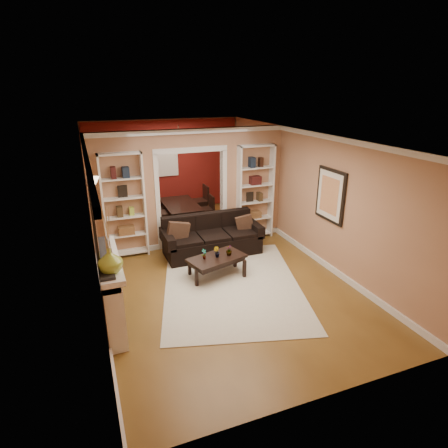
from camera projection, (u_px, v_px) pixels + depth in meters
name	position (u px, v px, depth m)	size (l,w,h in m)	color
floor	(209.00, 263.00, 8.03)	(8.00, 8.00, 0.00)	brown
ceiling	(207.00, 135.00, 7.10)	(8.00, 8.00, 0.00)	white
wall_back	(165.00, 166.00, 11.07)	(8.00, 8.00, 0.00)	tan
wall_front	(325.00, 304.00, 4.06)	(8.00, 8.00, 0.00)	tan
wall_left	(91.00, 216.00, 6.81)	(8.00, 8.00, 0.00)	tan
wall_right	(303.00, 192.00, 8.32)	(8.00, 8.00, 0.00)	tan
partition_wall	(191.00, 189.00, 8.61)	(4.50, 0.15, 2.70)	tan
red_back_panel	(165.00, 167.00, 11.05)	(4.44, 0.04, 2.64)	maroon
dining_window	(165.00, 160.00, 10.94)	(0.78, 0.03, 0.98)	#8CA5CC
area_rug	(232.00, 284.00, 7.17)	(2.52, 3.53, 0.01)	beige
sofa	(212.00, 236.00, 8.36)	(2.20, 0.95, 0.86)	black
pillow_left	(178.00, 231.00, 8.00)	(0.46, 0.13, 0.46)	#4F3321
pillow_right	(244.00, 224.00, 8.54)	(0.37, 0.11, 0.37)	#4F3321
coffee_table	(217.00, 267.00, 7.41)	(1.11, 0.60, 0.42)	black
plant_left	(204.00, 254.00, 7.22)	(0.11, 0.07, 0.21)	#336626
plant_center	(217.00, 252.00, 7.30)	(0.12, 0.09, 0.21)	#336626
plant_right	(229.00, 250.00, 7.39)	(0.11, 0.11, 0.21)	#336626
bookshelf_left	(124.00, 206.00, 8.01)	(0.90, 0.30, 2.30)	white
bookshelf_right	(255.00, 193.00, 9.06)	(0.90, 0.30, 2.30)	white
fireplace	(112.00, 291.00, 5.81)	(0.32, 1.70, 1.16)	white
vase	(110.00, 261.00, 5.08)	(0.34, 0.34, 0.36)	#97B239
mirror	(93.00, 218.00, 5.34)	(0.03, 0.95, 1.10)	silver
wall_sconce	(92.00, 183.00, 7.16)	(0.18, 0.18, 0.22)	#FFE0A5
framed_art	(330.00, 195.00, 7.36)	(0.04, 0.85, 1.05)	black
dining_table	(182.00, 213.00, 10.31)	(0.89, 1.59, 0.56)	black
dining_chair_nw	(164.00, 213.00, 9.81)	(0.43, 0.43, 0.88)	black
dining_chair_ne	(204.00, 210.00, 10.19)	(0.40, 0.40, 0.81)	black
dining_chair_sw	(160.00, 208.00, 10.35)	(0.41, 0.41, 0.82)	black
dining_chair_se	(197.00, 201.00, 10.69)	(0.47, 0.47, 0.95)	black
chandelier	(174.00, 150.00, 9.70)	(0.50, 0.50, 0.30)	#3D251B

